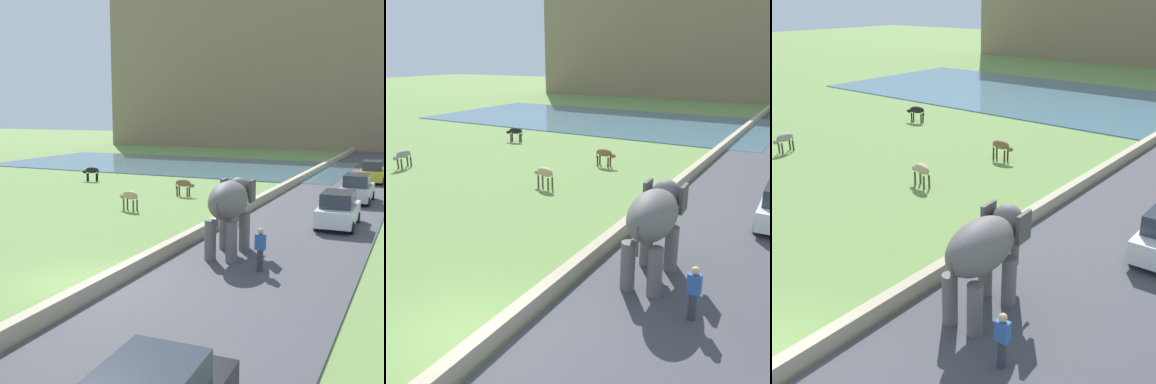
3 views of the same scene
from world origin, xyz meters
TOP-DOWN VIEW (x-y plane):
  - ground_plane at (0.00, 0.00)m, footprint 220.00×220.00m
  - road_surface at (5.00, 20.00)m, footprint 7.00×120.00m
  - barrier_wall at (1.20, 18.00)m, footprint 0.40×110.00m
  - lake at (-14.00, 35.10)m, footprint 36.00×18.00m
  - hill_distant at (-6.00, 74.38)m, footprint 64.00×28.00m
  - elephant at (3.41, 5.26)m, footprint 1.53×3.49m
  - person_beside_elephant at (5.19, 3.56)m, footprint 0.36×0.22m
  - cow_tan at (-5.03, 11.55)m, footprint 1.42×0.68m
  - cow_brown at (-4.30, 17.30)m, footprint 1.40×0.49m
  - cow_black at (-14.32, 20.91)m, footprint 1.42×0.74m
  - cow_grey at (-15.13, 10.59)m, footprint 0.53×1.41m

SIDE VIEW (x-z plane):
  - ground_plane at x=0.00m, z-range 0.00..0.00m
  - road_surface at x=5.00m, z-range 0.00..0.06m
  - lake at x=-14.00m, z-range 0.00..0.08m
  - barrier_wall at x=1.20m, z-range 0.00..0.54m
  - cow_tan at x=-5.03m, z-range 0.26..1.41m
  - cow_brown at x=-4.30m, z-range 0.26..1.41m
  - cow_black at x=-14.32m, z-range 0.26..1.41m
  - cow_grey at x=-15.13m, z-range 0.26..1.41m
  - person_beside_elephant at x=5.19m, z-range 0.06..1.69m
  - elephant at x=3.41m, z-range 0.54..3.53m
  - hill_distant at x=-6.00m, z-range 0.00..24.56m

